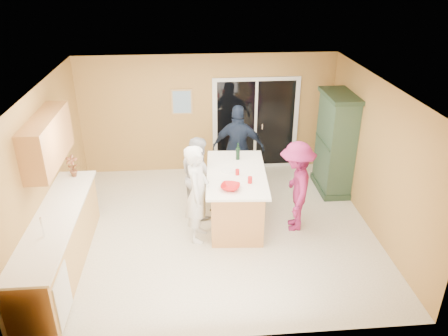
{
  "coord_description": "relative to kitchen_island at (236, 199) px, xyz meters",
  "views": [
    {
      "loc": [
        -0.42,
        -6.55,
        4.39
      ],
      "look_at": [
        0.15,
        0.1,
        1.15
      ],
      "focal_mm": 35.0,
      "sensor_mm": 36.0,
      "label": 1
    }
  ],
  "objects": [
    {
      "name": "woman_white",
      "position": [
        -0.69,
        -0.46,
        0.39
      ],
      "size": [
        0.53,
        0.7,
        1.72
      ],
      "primitive_type": "imported",
      "rotation": [
        0.0,
        0.0,
        1.37
      ],
      "color": "silver",
      "rests_on": "floor"
    },
    {
      "name": "tumbler_far",
      "position": [
        0.01,
        -0.09,
        0.58
      ],
      "size": [
        0.09,
        0.09,
        0.1
      ],
      "primitive_type": "cylinder",
      "rotation": [
        0.0,
        0.0,
        0.43
      ],
      "color": "red",
      "rests_on": "kitchen_island"
    },
    {
      "name": "floor",
      "position": [
        -0.38,
        -0.22,
        -0.47
      ],
      "size": [
        5.5,
        5.5,
        0.0
      ],
      "primitive_type": "plane",
      "color": "silver",
      "rests_on": "ground"
    },
    {
      "name": "woman_magenta",
      "position": [
        1.01,
        -0.28,
        0.35
      ],
      "size": [
        0.76,
        1.14,
        1.63
      ],
      "primitive_type": "imported",
      "rotation": [
        0.0,
        0.0,
        -1.73
      ],
      "color": "#8F1F4E",
      "rests_on": "floor"
    },
    {
      "name": "ceiling",
      "position": [
        -0.38,
        -0.22,
        2.13
      ],
      "size": [
        5.5,
        5.0,
        0.1
      ],
      "primitive_type": "cube",
      "color": "silver",
      "rests_on": "wall_back"
    },
    {
      "name": "framed_picture",
      "position": [
        -0.93,
        2.25,
        1.13
      ],
      "size": [
        0.46,
        0.04,
        0.56
      ],
      "color": "tan",
      "rests_on": "wall_back"
    },
    {
      "name": "tulip_vase",
      "position": [
        -2.83,
        0.2,
        0.67
      ],
      "size": [
        0.22,
        0.15,
        0.4
      ],
      "primitive_type": "imported",
      "rotation": [
        0.0,
        0.0,
        -0.04
      ],
      "color": "#B01127",
      "rests_on": "left_cabinet_run"
    },
    {
      "name": "left_cabinet_run",
      "position": [
        -2.82,
        -1.27,
        -0.0
      ],
      "size": [
        0.65,
        3.05,
        1.24
      ],
      "color": "tan",
      "rests_on": "floor"
    },
    {
      "name": "upper_cabinets",
      "position": [
        -2.95,
        -0.42,
        1.41
      ],
      "size": [
        0.35,
        1.6,
        0.75
      ],
      "primitive_type": "cube",
      "color": "tan",
      "rests_on": "wall_left"
    },
    {
      "name": "wall_right",
      "position": [
        2.37,
        -0.22,
        0.83
      ],
      "size": [
        0.1,
        5.0,
        2.6
      ],
      "primitive_type": "cube",
      "color": "tan",
      "rests_on": "ground"
    },
    {
      "name": "wall_left",
      "position": [
        -3.13,
        -0.22,
        0.83
      ],
      "size": [
        0.1,
        5.0,
        2.6
      ],
      "primitive_type": "cube",
      "color": "tan",
      "rests_on": "ground"
    },
    {
      "name": "tumbler_near",
      "position": [
        0.18,
        -0.41,
        0.58
      ],
      "size": [
        0.08,
        0.08,
        0.11
      ],
      "primitive_type": "cylinder",
      "rotation": [
        0.0,
        0.0,
        -0.0
      ],
      "color": "red",
      "rests_on": "kitchen_island"
    },
    {
      "name": "kitchen_island",
      "position": [
        0.0,
        0.0,
        0.0
      ],
      "size": [
        1.16,
        1.96,
        0.99
      ],
      "rotation": [
        0.0,
        0.0,
        -0.07
      ],
      "color": "tan",
      "rests_on": "floor"
    },
    {
      "name": "woman_navy",
      "position": [
        0.19,
        1.29,
        0.43
      ],
      "size": [
        1.12,
        0.62,
        1.8
      ],
      "primitive_type": "imported",
      "rotation": [
        0.0,
        0.0,
        2.96
      ],
      "color": "#162032",
      "rests_on": "floor"
    },
    {
      "name": "sliding_door",
      "position": [
        0.67,
        2.24,
        0.58
      ],
      "size": [
        1.9,
        0.07,
        2.1
      ],
      "color": "silver",
      "rests_on": "floor"
    },
    {
      "name": "white_plate",
      "position": [
        -0.14,
        0.07,
        0.54
      ],
      "size": [
        0.28,
        0.28,
        0.02
      ],
      "primitive_type": "cylinder",
      "rotation": [
        0.0,
        0.0,
        0.2
      ],
      "color": "silver",
      "rests_on": "kitchen_island"
    },
    {
      "name": "green_hutch",
      "position": [
        2.11,
        1.07,
        0.53
      ],
      "size": [
        0.59,
        1.12,
        2.05
      ],
      "color": "#223725",
      "rests_on": "floor"
    },
    {
      "name": "serving_bowl",
      "position": [
        -0.16,
        -0.59,
        0.57
      ],
      "size": [
        0.39,
        0.39,
        0.08
      ],
      "primitive_type": "imported",
      "rotation": [
        0.0,
        0.0,
        -0.3
      ],
      "color": "red",
      "rests_on": "kitchen_island"
    },
    {
      "name": "woman_grey",
      "position": [
        -0.66,
        0.37,
        0.3
      ],
      "size": [
        0.81,
        0.9,
        1.52
      ],
      "primitive_type": "imported",
      "rotation": [
        0.0,
        0.0,
        1.96
      ],
      "color": "#9A9A9D",
      "rests_on": "floor"
    },
    {
      "name": "wall_front",
      "position": [
        -0.38,
        -2.72,
        0.83
      ],
      "size": [
        5.5,
        0.1,
        2.6
      ],
      "primitive_type": "cube",
      "color": "tan",
      "rests_on": "ground"
    },
    {
      "name": "wine_bottle",
      "position": [
        0.09,
        0.55,
        0.65
      ],
      "size": [
        0.07,
        0.07,
        0.32
      ],
      "rotation": [
        0.0,
        0.0,
        0.09
      ],
      "color": "black",
      "rests_on": "kitchen_island"
    },
    {
      "name": "wall_back",
      "position": [
        -0.38,
        2.28,
        0.83
      ],
      "size": [
        5.5,
        0.1,
        2.6
      ],
      "primitive_type": "cube",
      "color": "tan",
      "rests_on": "ground"
    }
  ]
}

